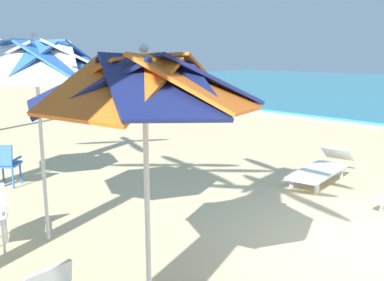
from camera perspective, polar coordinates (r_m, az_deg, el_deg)
ground_plane at (r=6.37m, az=24.07°, el=-13.36°), size 80.00×80.00×0.00m
beach_umbrella_0 at (r=3.65m, az=-6.38°, el=7.38°), size 2.04×2.04×2.66m
beach_umbrella_1 at (r=5.93m, az=-20.20°, el=9.68°), size 2.33×2.33×2.84m
plastic_chair_2 at (r=9.05m, az=-23.75°, el=-2.70°), size 0.63×0.63×0.87m
sun_lounger_2 at (r=9.10m, az=17.00°, el=-3.53°), size 0.93×2.21×0.62m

